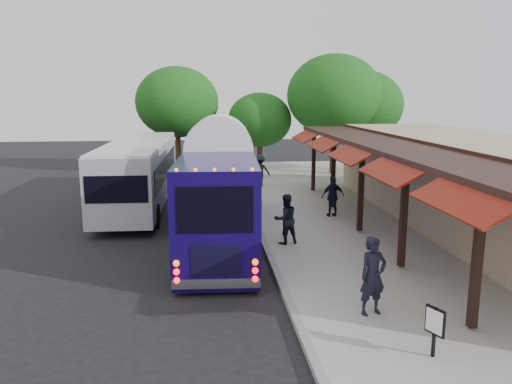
{
  "coord_description": "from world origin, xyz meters",
  "views": [
    {
      "loc": [
        -2.06,
        -13.67,
        5.28
      ],
      "look_at": [
        -0.16,
        3.9,
        1.8
      ],
      "focal_mm": 35.0,
      "sensor_mm": 36.0,
      "label": 1
    }
  ],
  "objects_px": {
    "coach_bus": "(220,187)",
    "city_bus": "(139,171)",
    "ped_b": "(286,219)",
    "ped_c": "(333,196)",
    "ped_d": "(260,171)",
    "sign_board": "(435,324)",
    "ped_a": "(373,276)"
  },
  "relations": [
    {
      "from": "coach_bus",
      "to": "city_bus",
      "type": "xyz_separation_m",
      "value": [
        -3.6,
        5.82,
        -0.22
      ]
    },
    {
      "from": "ped_b",
      "to": "city_bus",
      "type": "bearing_deg",
      "value": -67.65
    },
    {
      "from": "ped_b",
      "to": "ped_c",
      "type": "bearing_deg",
      "value": -142.21
    },
    {
      "from": "ped_c",
      "to": "ped_d",
      "type": "distance_m",
      "value": 7.8
    },
    {
      "from": "coach_bus",
      "to": "sign_board",
      "type": "distance_m",
      "value": 10.14
    },
    {
      "from": "ped_a",
      "to": "ped_c",
      "type": "bearing_deg",
      "value": 65.84
    },
    {
      "from": "city_bus",
      "to": "ped_a",
      "type": "distance_m",
      "value": 14.81
    },
    {
      "from": "ped_d",
      "to": "city_bus",
      "type": "bearing_deg",
      "value": 30.25
    },
    {
      "from": "ped_a",
      "to": "ped_b",
      "type": "distance_m",
      "value": 5.93
    },
    {
      "from": "ped_a",
      "to": "ped_b",
      "type": "height_order",
      "value": "ped_a"
    },
    {
      "from": "coach_bus",
      "to": "ped_a",
      "type": "bearing_deg",
      "value": -62.26
    },
    {
      "from": "ped_c",
      "to": "sign_board",
      "type": "height_order",
      "value": "ped_c"
    },
    {
      "from": "ped_b",
      "to": "sign_board",
      "type": "relative_size",
      "value": 1.69
    },
    {
      "from": "ped_a",
      "to": "ped_b",
      "type": "bearing_deg",
      "value": 85.75
    },
    {
      "from": "ped_b",
      "to": "ped_d",
      "type": "xyz_separation_m",
      "value": [
        0.4,
        11.12,
        0.0
      ]
    },
    {
      "from": "coach_bus",
      "to": "ped_a",
      "type": "height_order",
      "value": "coach_bus"
    },
    {
      "from": "ped_b",
      "to": "sign_board",
      "type": "xyz_separation_m",
      "value": [
        1.65,
        -7.88,
        -0.17
      ]
    },
    {
      "from": "coach_bus",
      "to": "ped_c",
      "type": "height_order",
      "value": "coach_bus"
    },
    {
      "from": "ped_b",
      "to": "ped_c",
      "type": "relative_size",
      "value": 1.01
    },
    {
      "from": "city_bus",
      "to": "ped_a",
      "type": "xyz_separation_m",
      "value": [
        6.9,
        -13.09,
        -0.62
      ]
    },
    {
      "from": "ped_b",
      "to": "ped_d",
      "type": "height_order",
      "value": "ped_d"
    },
    {
      "from": "ped_c",
      "to": "ped_d",
      "type": "relative_size",
      "value": 0.99
    },
    {
      "from": "coach_bus",
      "to": "city_bus",
      "type": "distance_m",
      "value": 6.85
    },
    {
      "from": "city_bus",
      "to": "ped_b",
      "type": "height_order",
      "value": "city_bus"
    },
    {
      "from": "sign_board",
      "to": "ped_d",
      "type": "bearing_deg",
      "value": 69.78
    },
    {
      "from": "ped_c",
      "to": "ped_d",
      "type": "bearing_deg",
      "value": -81.99
    },
    {
      "from": "city_bus",
      "to": "ped_d",
      "type": "bearing_deg",
      "value": 33.14
    },
    {
      "from": "city_bus",
      "to": "ped_c",
      "type": "height_order",
      "value": "city_bus"
    },
    {
      "from": "ped_c",
      "to": "ped_d",
      "type": "xyz_separation_m",
      "value": [
        -2.24,
        7.47,
        0.01
      ]
    },
    {
      "from": "ped_b",
      "to": "sign_board",
      "type": "bearing_deg",
      "value": 85.53
    },
    {
      "from": "coach_bus",
      "to": "city_bus",
      "type": "bearing_deg",
      "value": 125.02
    },
    {
      "from": "city_bus",
      "to": "ped_b",
      "type": "xyz_separation_m",
      "value": [
        5.81,
        -7.26,
        -0.69
      ]
    }
  ]
}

